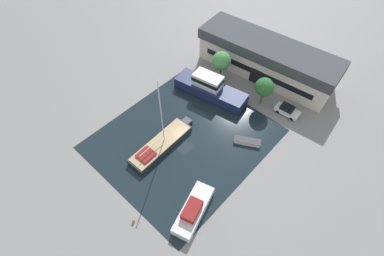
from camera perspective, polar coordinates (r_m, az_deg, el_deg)
ground_plane at (r=49.63m, az=-1.58°, el=-2.06°), size 440.00×440.00×0.00m
water_canal at (r=49.63m, az=-1.58°, el=-2.06°), size 23.96×26.98×0.01m
warehouse_building at (r=60.58m, az=14.06°, el=12.71°), size 27.79×10.52×6.75m
quay_tree_near_building at (r=57.05m, az=5.65°, el=12.59°), size 3.56×3.56×6.16m
quay_tree_by_water at (r=53.45m, az=13.61°, el=7.58°), size 3.31×3.31×5.71m
parked_car at (r=55.08m, az=17.68°, el=3.24°), size 4.43×2.10×1.77m
sailboat_moored at (r=48.44m, az=-5.85°, el=-3.05°), size 3.62×12.77×13.81m
motor_cruiser at (r=55.54m, az=3.41°, el=7.64°), size 14.31×6.27×4.26m
small_dinghy at (r=49.71m, az=10.48°, el=-2.52°), size 4.45×3.29×0.65m
cabin_boat at (r=42.35m, az=0.23°, el=-15.39°), size 4.90×8.52×2.41m
mooring_bollard at (r=43.14m, az=-11.09°, el=-16.93°), size 0.37×0.37×0.65m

